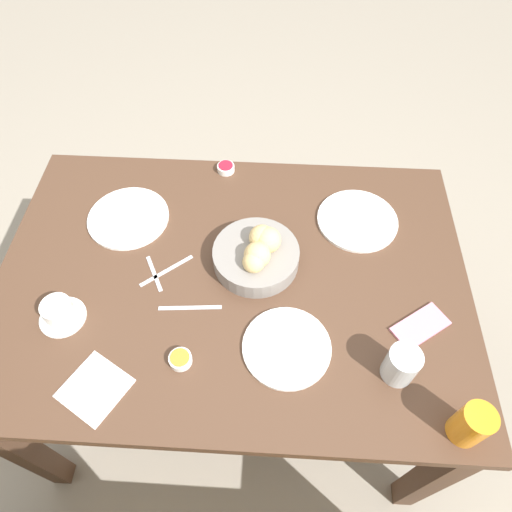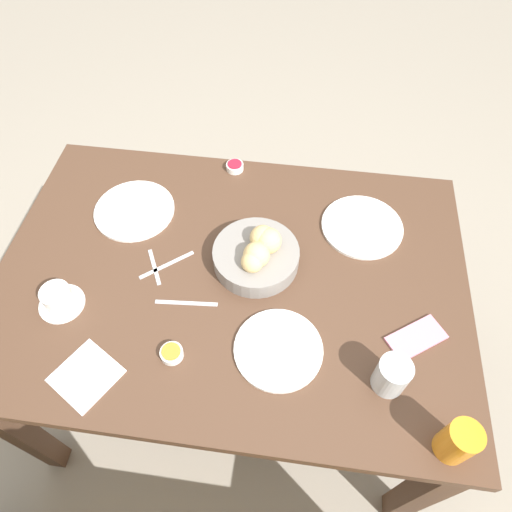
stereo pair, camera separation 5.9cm
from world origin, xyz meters
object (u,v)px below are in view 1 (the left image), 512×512
Objects in this scene: coffee_cup at (60,312)px; jam_bowl_honey at (180,359)px; napkin at (95,388)px; cell_phone at (420,326)px; water_tumbler at (401,365)px; spoon_coffee at (154,274)px; bread_basket at (257,254)px; knife_silver at (190,308)px; juice_glass at (471,424)px; jam_bowl_berry at (226,168)px; plate_near_right at (128,218)px; plate_near_left at (357,220)px; plate_far_center at (287,347)px; fork_silver at (167,271)px.

coffee_cup is 2.11× the size of jam_bowl_honey.
napkin is 1.15× the size of cell_phone.
spoon_coffee is at bearing -21.48° from water_tumbler.
bread_basket is 1.43× the size of knife_silver.
water_tumbler is 1.74× the size of jam_bowl_honey.
juice_glass is 0.19m from water_tumbler.
jam_bowl_berry is (-0.38, -0.57, -0.02)m from coffee_cup.
cell_phone is at bearing 158.99° from plate_near_right.
knife_silver is 0.89× the size of napkin.
jam_bowl_berry is at bearing -52.80° from juice_glass.
spoon_coffee is (0.58, 0.23, -0.00)m from plate_near_left.
jam_bowl_berry and jam_bowl_honey have the same top height.
plate_far_center is at bearing -10.47° from water_tumbler.
jam_bowl_berry reaches higher than plate_far_center.
juice_glass is 0.61× the size of napkin.
water_tumbler is at bearing 139.04° from bread_basket.
bread_basket is at bearing -42.10° from juice_glass.
plate_near_left is at bearing -72.59° from juice_glass.
bread_basket is 0.39m from jam_bowl_berry.
fork_silver is 0.81× the size of knife_silver.
jam_bowl_honey is at bearing 162.64° from coffee_cup.
coffee_cup is at bearing 25.27° from plate_near_left.
coffee_cup is (0.59, -0.05, 0.02)m from plate_far_center.
cell_phone is (-0.72, 0.13, 0.00)m from spoon_coffee.
plate_near_right is 1.80× the size of fork_silver.
plate_near_left is 0.70m from plate_near_right.
bread_basket is at bearing -22.64° from cell_phone.
juice_glass reaches higher than knife_silver.
bread_basket is at bearing 29.86° from plate_near_left.
knife_silver is 1.44× the size of spoon_coffee.
cell_phone reaches higher than spoon_coffee.
knife_silver is at bearing 138.43° from spoon_coffee.
plate_far_center is 0.48m from napkin.
cell_phone is at bearing 111.39° from plate_near_left.
fork_silver is at bearing -72.94° from jam_bowl_honey.
water_tumbler reaches higher than plate_near_right.
cell_phone is (-0.35, -0.08, -0.00)m from plate_far_center.
bread_basket is 0.26m from fork_silver.
fork_silver is at bearing 128.91° from plate_near_right.
fork_silver is 0.04m from spoon_coffee.
spoon_coffee is (0.11, -0.25, -0.01)m from jam_bowl_honey.
cell_phone is (-0.61, -0.13, -0.01)m from jam_bowl_honey.
plate_near_left reaches higher than cell_phone.
water_tumbler reaches higher than plate_near_left.
plate_near_right reaches higher than spoon_coffee.
plate_near_left is 1.44× the size of knife_silver.
juice_glass reaches higher than fork_silver.
napkin is at bearing 15.87° from plate_far_center.
plate_near_left is 0.64m from juice_glass.
plate_near_left is at bearing -139.93° from napkin.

